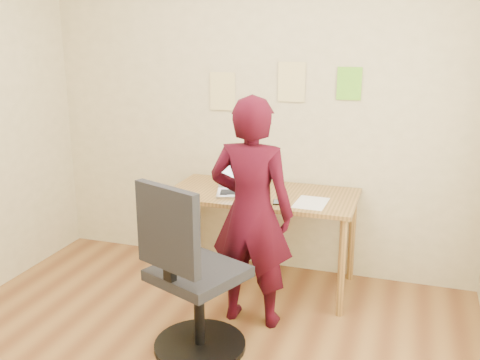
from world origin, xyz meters
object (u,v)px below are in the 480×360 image
(desk, at_px, (262,204))
(person, at_px, (251,213))
(laptop, at_px, (240,185))
(office_chair, at_px, (190,283))
(phone, at_px, (277,202))

(desk, xyz_separation_m, person, (0.08, -0.54, 0.11))
(person, bearing_deg, laptop, -64.03)
(office_chair, bearing_deg, phone, 91.88)
(office_chair, bearing_deg, laptop, 113.30)
(office_chair, height_order, person, person)
(desk, height_order, laptop, laptop)
(laptop, height_order, person, person)
(desk, relative_size, laptop, 3.40)
(laptop, distance_m, phone, 0.37)
(desk, bearing_deg, office_chair, -98.04)
(laptop, xyz_separation_m, person, (0.24, -0.50, -0.03))
(desk, bearing_deg, person, -81.36)
(desk, bearing_deg, phone, -49.95)
(person, bearing_deg, desk, -80.84)
(laptop, relative_size, person, 0.27)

